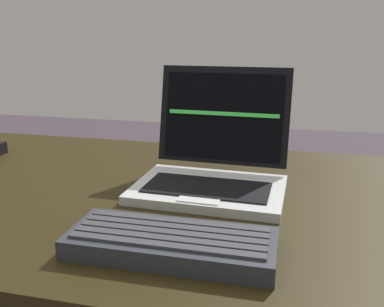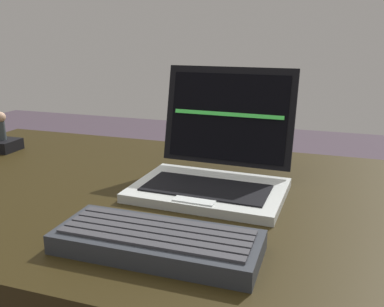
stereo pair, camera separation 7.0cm
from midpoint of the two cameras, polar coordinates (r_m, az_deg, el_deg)
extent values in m
cube|color=black|center=(0.84, 0.22, -7.01)|extent=(1.57, 0.75, 0.04)
cylinder|color=black|center=(1.57, -24.38, -11.86)|extent=(0.04, 0.04, 0.70)
cube|color=#BCC2BE|center=(0.84, -0.06, -4.98)|extent=(0.30, 0.22, 0.02)
cube|color=black|center=(0.82, -0.35, -4.68)|extent=(0.25, 0.12, 0.00)
cube|color=silver|center=(0.76, -1.69, -6.38)|extent=(0.08, 0.04, 0.00)
cube|color=black|center=(0.92, 2.03, 5.19)|extent=(0.29, 0.07, 0.21)
cube|color=black|center=(0.91, 1.95, 5.05)|extent=(0.26, 0.05, 0.18)
cube|color=#4CF259|center=(0.91, 1.94, 5.45)|extent=(0.24, 0.01, 0.01)
cube|color=#2B2F35|center=(0.63, -6.10, -12.17)|extent=(0.30, 0.12, 0.03)
cube|color=#38383D|center=(0.59, -7.41, -12.40)|extent=(0.28, 0.01, 0.00)
cube|color=#38383D|center=(0.60, -6.76, -11.57)|extent=(0.28, 0.01, 0.00)
cube|color=#38383D|center=(0.62, -6.15, -10.77)|extent=(0.28, 0.01, 0.00)
cube|color=#38383D|center=(0.63, -5.57, -10.02)|extent=(0.28, 0.01, 0.00)
cube|color=#38383D|center=(0.65, -5.02, -9.30)|extent=(0.28, 0.01, 0.00)
camera|label=1|loc=(0.03, -92.43, -0.71)|focal=39.06mm
camera|label=2|loc=(0.03, 87.57, 0.71)|focal=39.06mm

